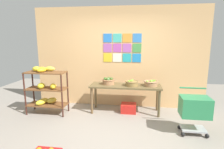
{
  "coord_description": "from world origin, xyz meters",
  "views": [
    {
      "loc": [
        0.5,
        -3.13,
        1.82
      ],
      "look_at": [
        -0.09,
        1.12,
        1.0
      ],
      "focal_mm": 29.33,
      "sensor_mm": 36.0,
      "label": 1
    }
  ],
  "objects": [
    {
      "name": "shopping_cart",
      "position": [
        1.61,
        0.38,
        0.52
      ],
      "size": [
        0.54,
        0.44,
        0.88
      ],
      "rotation": [
        0.0,
        0.0,
        0.24
      ],
      "color": "black",
      "rests_on": "ground"
    },
    {
      "name": "back_wall_with_art",
      "position": [
        0.0,
        1.77,
        1.34
      ],
      "size": [
        4.59,
        0.07,
        2.67
      ],
      "color": "#E2AF72",
      "rests_on": "ground"
    },
    {
      "name": "fruit_basket_centre",
      "position": [
        0.38,
        1.25,
        0.77
      ],
      "size": [
        0.32,
        0.32,
        0.15
      ],
      "color": "olive",
      "rests_on": "display_table"
    },
    {
      "name": "banana_shelf_unit",
      "position": [
        -1.73,
        0.97,
        0.68
      ],
      "size": [
        0.97,
        0.43,
        1.17
      ],
      "color": "#3E1E17",
      "rests_on": "ground"
    },
    {
      "name": "produce_crate_under_table",
      "position": [
        0.31,
        1.29,
        0.11
      ],
      "size": [
        0.38,
        0.32,
        0.22
      ],
      "primitive_type": "cube",
      "color": "red",
      "rests_on": "ground"
    },
    {
      "name": "ground",
      "position": [
        0.0,
        0.0,
        0.0
      ],
      "size": [
        9.48,
        9.48,
        0.0
      ],
      "primitive_type": "plane",
      "color": "gray"
    },
    {
      "name": "display_table",
      "position": [
        0.22,
        1.29,
        0.61
      ],
      "size": [
        1.75,
        0.55,
        0.7
      ],
      "color": "brown",
      "rests_on": "ground"
    },
    {
      "name": "fruit_basket_right",
      "position": [
        -0.21,
        1.32,
        0.79
      ],
      "size": [
        0.32,
        0.32,
        0.19
      ],
      "color": "#A6754E",
      "rests_on": "display_table"
    },
    {
      "name": "fruit_basket_back_left",
      "position": [
        0.84,
        1.29,
        0.77
      ],
      "size": [
        0.33,
        0.33,
        0.15
      ],
      "color": "#A47850",
      "rests_on": "display_table"
    }
  ]
}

